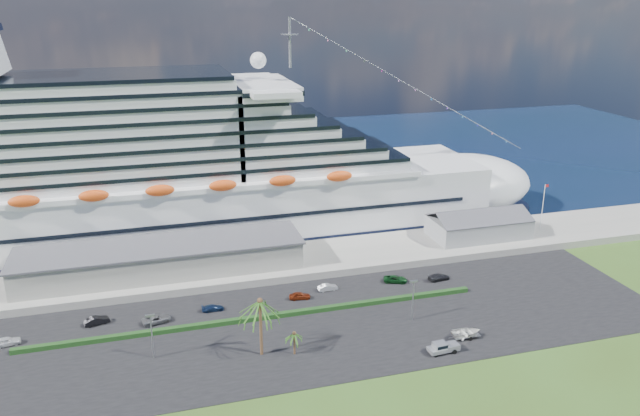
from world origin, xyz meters
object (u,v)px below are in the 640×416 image
object	(u,v)px
pickup_truck	(443,347)
cruise_ship	(168,176)
boat_trailer	(466,332)
parked_car_3	(213,308)

from	to	relation	value
pickup_truck	cruise_ship	bearing A→B (deg)	121.63
cruise_ship	pickup_truck	bearing A→B (deg)	-58.37
pickup_truck	boat_trailer	distance (m)	6.96
parked_car_3	pickup_truck	bearing A→B (deg)	-125.03
parked_car_3	boat_trailer	xyz separation A→B (m)	(42.97, -23.11, 0.58)
parked_car_3	pickup_truck	xyz separation A→B (m)	(36.76, -26.27, 0.46)
parked_car_3	boat_trailer	distance (m)	48.79
parked_car_3	pickup_truck	world-z (taller)	pickup_truck
pickup_truck	boat_trailer	xyz separation A→B (m)	(6.21, 3.16, 0.11)
boat_trailer	pickup_truck	bearing A→B (deg)	-153.01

